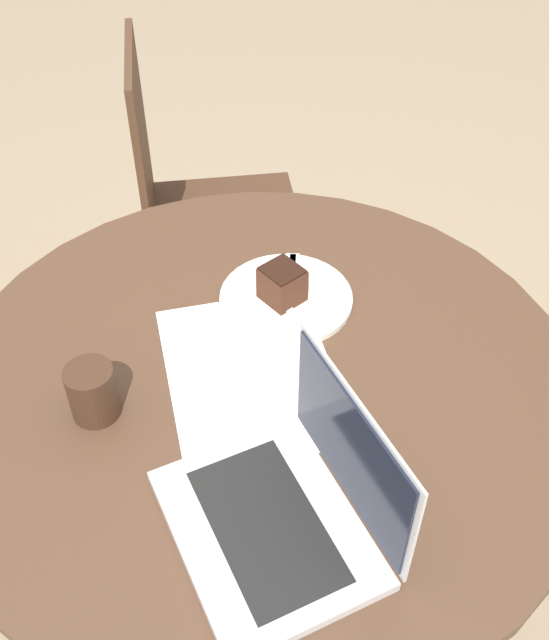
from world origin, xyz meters
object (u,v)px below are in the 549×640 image
object	(u,v)px
plate	(286,298)
coffee_glass	(93,392)
laptop	(287,509)
chair	(198,213)

from	to	relation	value
plate	coffee_glass	distance (m)	0.41
plate	coffee_glass	size ratio (longest dim) A/B	2.58
coffee_glass	plate	bearing A→B (deg)	-87.46
coffee_glass	laptop	distance (m)	0.37
coffee_glass	chair	bearing A→B (deg)	-43.01
chair	coffee_glass	xyz separation A→B (m)	(-0.67, 0.63, 0.32)
plate	chair	bearing A→B (deg)	-18.31
coffee_glass	laptop	bearing A→B (deg)	-161.98
plate	laptop	size ratio (longest dim) A/B	0.69
plate	laptop	xyz separation A→B (m)	(-0.37, 0.30, 0.03)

